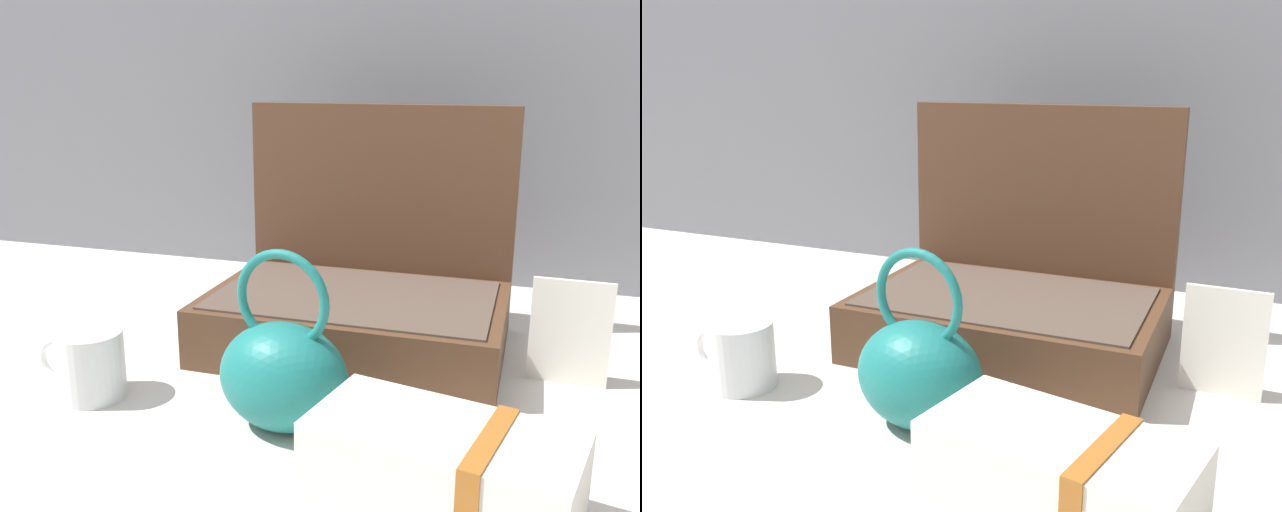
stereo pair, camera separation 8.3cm
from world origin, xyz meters
TOP-DOWN VIEW (x-y plane):
  - ground_plane at (0.00, 0.00)m, footprint 6.00×6.00m
  - open_suitcase at (-0.00, 0.18)m, footprint 0.43×0.30m
  - teal_pouch_handbag at (-0.02, -0.10)m, footprint 0.17×0.14m
  - cream_toiletry_bag at (0.18, -0.21)m, footprint 0.26×0.17m
  - coffee_mug at (-0.28, -0.10)m, footprint 0.12×0.08m
  - info_card_left at (0.30, 0.13)m, footprint 0.10×0.01m

SIDE VIEW (x-z plane):
  - ground_plane at x=0.00m, z-range 0.00..0.00m
  - coffee_mug at x=-0.28m, z-range 0.00..0.09m
  - cream_toiletry_bag at x=0.18m, z-range 0.00..0.09m
  - teal_pouch_handbag at x=-0.02m, z-range -0.04..0.18m
  - info_card_left at x=0.30m, z-range 0.00..0.14m
  - open_suitcase at x=0.00m, z-range -0.10..0.26m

